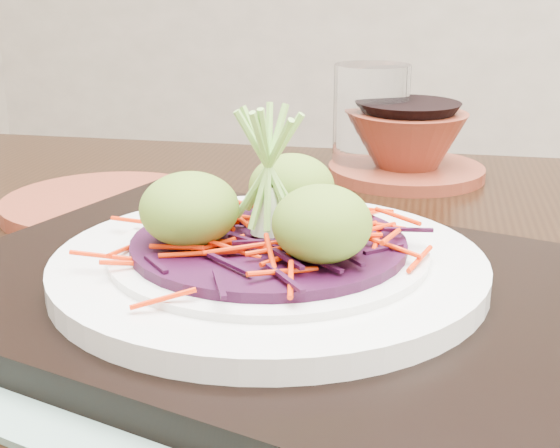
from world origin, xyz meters
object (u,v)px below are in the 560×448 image
(serving_tray, at_px, (269,291))
(terracotta_side_plate, at_px, (108,205))
(water_glass, at_px, (371,119))
(terracotta_bowl_set, at_px, (407,148))
(white_plate, at_px, (269,264))
(dining_table, at_px, (333,439))

(serving_tray, xyz_separation_m, terracotta_side_plate, (-0.21, 0.15, -0.01))
(terracotta_side_plate, distance_m, water_glass, 0.29)
(water_glass, height_order, terracotta_bowl_set, water_glass)
(serving_tray, relative_size, white_plate, 1.54)
(white_plate, distance_m, terracotta_bowl_set, 0.36)
(dining_table, bearing_deg, terracotta_side_plate, 146.54)
(terracotta_side_plate, bearing_deg, dining_table, -24.61)
(serving_tray, height_order, white_plate, white_plate)
(white_plate, bearing_deg, terracotta_bowl_set, 87.69)
(dining_table, relative_size, terracotta_bowl_set, 6.73)
(dining_table, relative_size, water_glass, 12.81)
(dining_table, bearing_deg, serving_tray, -141.80)
(white_plate, height_order, terracotta_bowl_set, terracotta_bowl_set)
(water_glass, bearing_deg, serving_tray, -85.84)
(water_glass, xyz_separation_m, terracotta_bowl_set, (0.04, -0.01, -0.03))
(dining_table, xyz_separation_m, white_plate, (-0.03, -0.04, 0.14))
(serving_tray, relative_size, terracotta_bowl_set, 1.93)
(white_plate, bearing_deg, serving_tray, 0.00)
(serving_tray, height_order, terracotta_bowl_set, terracotta_bowl_set)
(dining_table, relative_size, white_plate, 5.37)
(serving_tray, bearing_deg, terracotta_side_plate, 153.84)
(serving_tray, distance_m, white_plate, 0.02)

